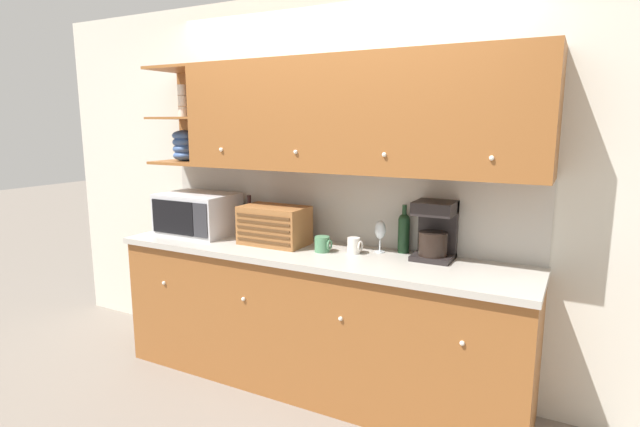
{
  "coord_description": "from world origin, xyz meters",
  "views": [
    {
      "loc": [
        1.5,
        -3.03,
        1.74
      ],
      "look_at": [
        0.0,
        -0.21,
        1.16
      ],
      "focal_mm": 28.0,
      "sensor_mm": 36.0,
      "label": 1
    }
  ],
  "objects_px": {
    "second_wine_bottle": "(404,231)",
    "coffee_maker": "(435,230)",
    "mug": "(354,246)",
    "wine_glass": "(380,231)",
    "wine_bottle": "(250,217)",
    "mug_blue_second": "(322,244)",
    "bread_box": "(274,225)",
    "microwave": "(198,214)"
  },
  "relations": [
    {
      "from": "second_wine_bottle",
      "to": "coffee_maker",
      "type": "relative_size",
      "value": 0.87
    },
    {
      "from": "mug",
      "to": "wine_glass",
      "type": "xyz_separation_m",
      "value": [
        0.13,
        0.11,
        0.09
      ]
    },
    {
      "from": "wine_bottle",
      "to": "wine_glass",
      "type": "distance_m",
      "value": 1.02
    },
    {
      "from": "wine_bottle",
      "to": "coffee_maker",
      "type": "height_order",
      "value": "coffee_maker"
    },
    {
      "from": "wine_glass",
      "to": "mug_blue_second",
      "type": "bearing_deg",
      "value": -153.52
    },
    {
      "from": "bread_box",
      "to": "mug_blue_second",
      "type": "relative_size",
      "value": 4.15
    },
    {
      "from": "mug_blue_second",
      "to": "wine_glass",
      "type": "distance_m",
      "value": 0.38
    },
    {
      "from": "microwave",
      "to": "second_wine_bottle",
      "type": "xyz_separation_m",
      "value": [
        1.53,
        0.19,
        -0.01
      ]
    },
    {
      "from": "wine_bottle",
      "to": "bread_box",
      "type": "relative_size",
      "value": 0.66
    },
    {
      "from": "wine_glass",
      "to": "coffee_maker",
      "type": "distance_m",
      "value": 0.35
    },
    {
      "from": "wine_bottle",
      "to": "mug_blue_second",
      "type": "xyz_separation_m",
      "value": [
        0.69,
        -0.17,
        -0.08
      ]
    },
    {
      "from": "wine_glass",
      "to": "second_wine_bottle",
      "type": "bearing_deg",
      "value": 26.56
    },
    {
      "from": "microwave",
      "to": "mug_blue_second",
      "type": "bearing_deg",
      "value": -2.17
    },
    {
      "from": "mug_blue_second",
      "to": "second_wine_bottle",
      "type": "height_order",
      "value": "second_wine_bottle"
    },
    {
      "from": "coffee_maker",
      "to": "microwave",
      "type": "bearing_deg",
      "value": -175.49
    },
    {
      "from": "bread_box",
      "to": "wine_glass",
      "type": "distance_m",
      "value": 0.72
    },
    {
      "from": "microwave",
      "to": "wine_glass",
      "type": "distance_m",
      "value": 1.4
    },
    {
      "from": "wine_bottle",
      "to": "coffee_maker",
      "type": "distance_m",
      "value": 1.37
    },
    {
      "from": "mug_blue_second",
      "to": "wine_glass",
      "type": "height_order",
      "value": "wine_glass"
    },
    {
      "from": "wine_bottle",
      "to": "wine_glass",
      "type": "relative_size",
      "value": 1.45
    },
    {
      "from": "wine_bottle",
      "to": "mug_blue_second",
      "type": "height_order",
      "value": "wine_bottle"
    },
    {
      "from": "mug",
      "to": "coffee_maker",
      "type": "relative_size",
      "value": 0.29
    },
    {
      "from": "wine_bottle",
      "to": "mug",
      "type": "distance_m",
      "value": 0.9
    },
    {
      "from": "bread_box",
      "to": "second_wine_bottle",
      "type": "xyz_separation_m",
      "value": [
        0.85,
        0.2,
        0.01
      ]
    },
    {
      "from": "mug",
      "to": "second_wine_bottle",
      "type": "bearing_deg",
      "value": 32.94
    },
    {
      "from": "mug_blue_second",
      "to": "bread_box",
      "type": "bearing_deg",
      "value": 175.19
    },
    {
      "from": "microwave",
      "to": "wine_bottle",
      "type": "relative_size",
      "value": 1.82
    },
    {
      "from": "wine_glass",
      "to": "coffee_maker",
      "type": "height_order",
      "value": "coffee_maker"
    },
    {
      "from": "mug_blue_second",
      "to": "coffee_maker",
      "type": "relative_size",
      "value": 0.3
    },
    {
      "from": "mug",
      "to": "second_wine_bottle",
      "type": "relative_size",
      "value": 0.33
    },
    {
      "from": "microwave",
      "to": "wine_glass",
      "type": "height_order",
      "value": "microwave"
    },
    {
      "from": "wine_bottle",
      "to": "second_wine_bottle",
      "type": "bearing_deg",
      "value": 2.84
    },
    {
      "from": "bread_box",
      "to": "wine_glass",
      "type": "relative_size",
      "value": 2.18
    },
    {
      "from": "wine_bottle",
      "to": "second_wine_bottle",
      "type": "distance_m",
      "value": 1.15
    },
    {
      "from": "mug",
      "to": "wine_glass",
      "type": "bearing_deg",
      "value": 38.58
    },
    {
      "from": "microwave",
      "to": "wine_glass",
      "type": "relative_size",
      "value": 2.64
    },
    {
      "from": "mug",
      "to": "coffee_maker",
      "type": "xyz_separation_m",
      "value": [
        0.48,
        0.12,
        0.13
      ]
    },
    {
      "from": "bread_box",
      "to": "coffee_maker",
      "type": "xyz_separation_m",
      "value": [
        1.06,
        0.14,
        0.05
      ]
    },
    {
      "from": "wine_bottle",
      "to": "coffee_maker",
      "type": "relative_size",
      "value": 0.84
    },
    {
      "from": "microwave",
      "to": "mug_blue_second",
      "type": "relative_size",
      "value": 5.03
    },
    {
      "from": "microwave",
      "to": "mug",
      "type": "bearing_deg",
      "value": 0.8
    },
    {
      "from": "microwave",
      "to": "bread_box",
      "type": "distance_m",
      "value": 0.68
    }
  ]
}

